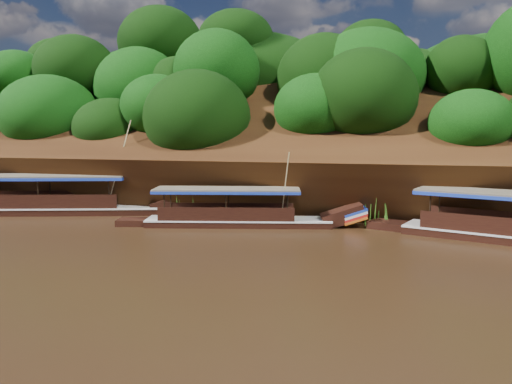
% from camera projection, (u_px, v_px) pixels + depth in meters
% --- Properties ---
extents(ground, '(160.00, 160.00, 0.00)m').
position_uv_depth(ground, '(220.00, 256.00, 22.44)').
color(ground, black).
rests_on(ground, ground).
extents(riverbank, '(120.00, 30.06, 19.40)m').
position_uv_depth(riverbank, '(305.00, 173.00, 43.98)').
color(riverbank, black).
rests_on(riverbank, ground).
extents(boat_1, '(13.01, 4.69, 4.83)m').
position_uv_depth(boat_1, '(250.00, 217.00, 29.54)').
color(boat_1, black).
rests_on(boat_1, ground).
extents(boat_2, '(16.66, 6.92, 6.81)m').
position_uv_depth(boat_2, '(71.00, 205.00, 33.85)').
color(boat_2, black).
rests_on(boat_2, ground).
extents(reeds, '(49.29, 2.22, 1.97)m').
position_uv_depth(reeds, '(221.00, 204.00, 32.32)').
color(reeds, '#33681A').
rests_on(reeds, ground).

